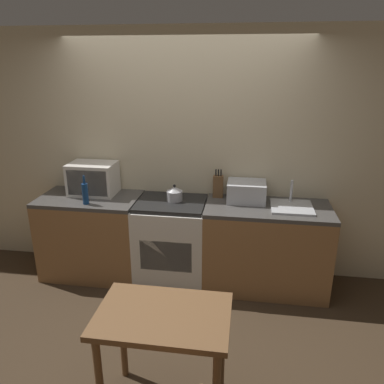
% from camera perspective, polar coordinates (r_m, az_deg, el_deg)
% --- Properties ---
extents(ground_plane, '(16.00, 16.00, 0.00)m').
position_cam_1_polar(ground_plane, '(3.59, -4.06, -19.75)').
color(ground_plane, '#3D2D1E').
extents(wall_back, '(10.00, 0.06, 2.60)m').
position_cam_1_polar(wall_back, '(4.03, -1.01, 5.52)').
color(wall_back, beige).
rests_on(wall_back, ground_plane).
extents(counter_left_run, '(1.05, 0.62, 0.90)m').
position_cam_1_polar(counter_left_run, '(4.28, -14.93, -6.41)').
color(counter_left_run, olive).
rests_on(counter_left_run, ground_plane).
extents(counter_right_run, '(1.24, 0.62, 0.90)m').
position_cam_1_polar(counter_right_run, '(3.96, 11.14, -8.26)').
color(counter_right_run, olive).
rests_on(counter_right_run, ground_plane).
extents(stove_range, '(0.73, 0.62, 0.90)m').
position_cam_1_polar(stove_range, '(4.03, -3.11, -7.49)').
color(stove_range, silver).
rests_on(stove_range, ground_plane).
extents(kettle, '(0.16, 0.16, 0.17)m').
position_cam_1_polar(kettle, '(3.85, -2.68, -0.24)').
color(kettle, '#B7B7BC').
rests_on(kettle, stove_range).
extents(microwave, '(0.49, 0.34, 0.34)m').
position_cam_1_polar(microwave, '(4.15, -14.85, 1.99)').
color(microwave, silver).
rests_on(microwave, counter_left_run).
extents(bottle, '(0.06, 0.06, 0.30)m').
position_cam_1_polar(bottle, '(3.89, -15.97, -0.16)').
color(bottle, navy).
rests_on(bottle, counter_left_run).
extents(knife_block, '(0.11, 0.07, 0.30)m').
position_cam_1_polar(knife_block, '(3.94, 4.00, 0.89)').
color(knife_block, brown).
rests_on(knife_block, counter_right_run).
extents(toaster_oven, '(0.39, 0.31, 0.20)m').
position_cam_1_polar(toaster_oven, '(3.86, 8.29, 0.07)').
color(toaster_oven, silver).
rests_on(toaster_oven, counter_right_run).
extents(sink_basin, '(0.41, 0.40, 0.24)m').
position_cam_1_polar(sink_basin, '(3.80, 14.95, -2.09)').
color(sink_basin, silver).
rests_on(sink_basin, counter_right_run).
extents(dining_table, '(0.85, 0.57, 0.77)m').
position_cam_1_polar(dining_table, '(2.55, -4.37, -20.15)').
color(dining_table, brown).
rests_on(dining_table, ground_plane).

